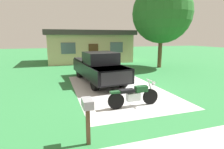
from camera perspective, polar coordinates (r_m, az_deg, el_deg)
ground_plane at (r=10.14m, az=1.64°, el=-4.40°), size 80.00×80.00×0.00m
driveway_pad at (r=10.14m, az=1.64°, el=-4.38°), size 4.61×7.78×0.01m
motorcycle at (r=7.52m, az=6.94°, el=-6.49°), size 2.21×0.70×1.09m
pickup_truck at (r=11.60m, az=-4.37°, el=2.45°), size 2.52×5.78×1.90m
mailbox at (r=4.80m, az=-7.63°, el=-10.81°), size 0.26×0.48×1.26m
shade_tree at (r=17.62m, az=15.32°, el=17.92°), size 5.27×5.27×7.49m
neighbor_house at (r=21.52m, az=-7.26°, el=8.88°), size 9.60×5.60×3.50m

